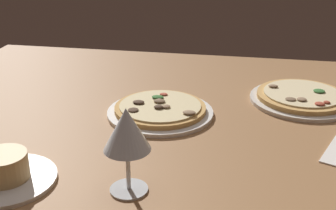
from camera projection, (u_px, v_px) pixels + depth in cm
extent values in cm
cube|color=#996B42|center=(176.00, 125.00, 108.38)|extent=(150.00, 110.00, 4.00)
cylinder|color=white|center=(160.00, 113.00, 109.37)|extent=(26.29, 26.29, 1.00)
cylinder|color=tan|center=(160.00, 109.00, 108.94)|extent=(22.61, 22.61, 1.20)
cylinder|color=beige|center=(160.00, 106.00, 108.62)|extent=(20.18, 20.18, 0.40)
ellipsoid|color=#4C3828|center=(133.00, 110.00, 105.18)|extent=(2.58, 2.56, 0.45)
ellipsoid|color=#AD4733|center=(164.00, 94.00, 114.52)|extent=(2.06, 1.68, 0.43)
ellipsoid|color=brown|center=(159.00, 101.00, 109.97)|extent=(2.92, 2.28, 0.66)
ellipsoid|color=#4C3828|center=(158.00, 107.00, 106.46)|extent=(2.28, 2.02, 0.73)
ellipsoid|color=#387033|center=(158.00, 97.00, 112.48)|extent=(3.05, 2.27, 0.63)
ellipsoid|color=#937556|center=(159.00, 100.00, 110.24)|extent=(1.73, 1.63, 0.76)
ellipsoid|color=#937556|center=(166.00, 107.00, 106.62)|extent=(2.04, 2.02, 0.61)
ellipsoid|color=#937556|center=(189.00, 112.00, 103.38)|extent=(3.10, 2.32, 0.71)
ellipsoid|color=#4C3828|center=(139.00, 102.00, 109.34)|extent=(2.89, 2.25, 0.66)
cylinder|color=silver|center=(302.00, 100.00, 117.09)|extent=(27.26, 27.26, 1.00)
cylinder|color=tan|center=(302.00, 96.00, 116.66)|extent=(23.70, 23.70, 1.20)
cylinder|color=beige|center=(303.00, 93.00, 116.35)|extent=(20.28, 20.28, 0.40)
ellipsoid|color=#AD4733|center=(327.00, 102.00, 109.38)|extent=(1.64, 1.51, 0.57)
ellipsoid|color=brown|center=(291.00, 99.00, 111.45)|extent=(2.73, 2.45, 0.42)
ellipsoid|color=#937556|center=(273.00, 86.00, 119.74)|extent=(2.58, 1.85, 0.68)
ellipsoid|color=#937556|center=(302.00, 99.00, 111.16)|extent=(2.49, 2.45, 0.57)
ellipsoid|color=#AD4733|center=(320.00, 104.00, 108.50)|extent=(2.47, 2.20, 0.56)
ellipsoid|color=#387033|center=(319.00, 91.00, 116.50)|extent=(2.99, 2.88, 0.58)
cylinder|color=silver|center=(7.00, 180.00, 81.52)|extent=(18.42, 18.42, 0.80)
cylinder|color=tan|center=(4.00, 166.00, 80.39)|extent=(8.63, 8.63, 4.98)
cylinder|color=silver|center=(129.00, 189.00, 78.96)|extent=(6.90, 6.90, 0.40)
cylinder|color=silver|center=(128.00, 169.00, 77.33)|extent=(0.80, 0.80, 7.96)
cone|color=silver|center=(127.00, 129.00, 74.27)|extent=(8.28, 8.28, 7.71)
cone|color=maroon|center=(127.00, 141.00, 75.18)|extent=(2.93, 2.93, 3.03)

